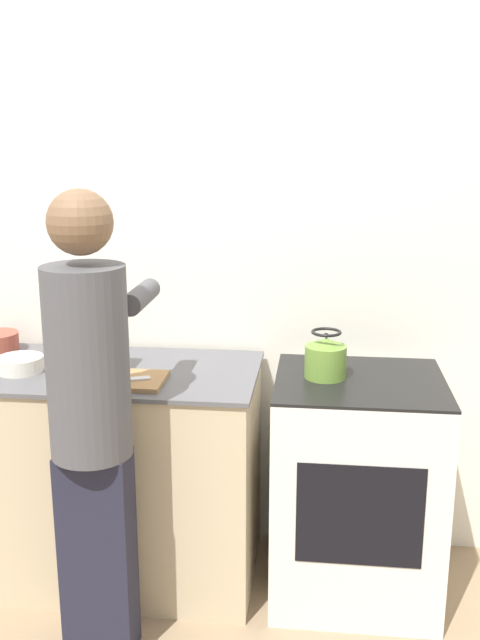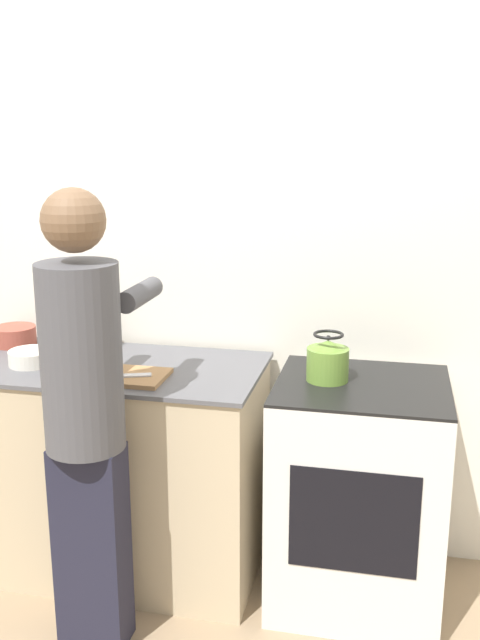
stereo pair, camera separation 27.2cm
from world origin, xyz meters
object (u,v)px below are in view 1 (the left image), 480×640
cutting_board (122,380)px  knife (125,379)px  kettle (326,358)px  person (91,411)px  canister_jar (79,336)px  oven (356,487)px  bowl_prep (20,364)px

cutting_board → knife: 0.04m
kettle → cutting_board: bearing=-169.0°
person → canister_jar: (-0.28, 0.70, 0.06)m
cutting_board → kettle: bearing=11.0°
cutting_board → canister_jar: canister_jar is taller
oven → knife: 1.05m
person → kettle: (0.80, 0.50, 0.07)m
cutting_board → bowl_prep: bowl_prep is taller
oven → kettle: bearing=175.7°
cutting_board → knife: (0.02, -0.03, 0.01)m
canister_jar → cutting_board: bearing=-50.5°
knife → bowl_prep: 0.48m
person → cutting_board: size_ratio=5.07×
knife → cutting_board: bearing=107.7°
oven → bowl_prep: bowl_prep is taller
kettle → canister_jar: 1.10m
kettle → person: bearing=-148.3°
person → knife: person is taller
knife → canister_jar: bearing=109.4°
kettle → canister_jar: bearing=169.5°
cutting_board → canister_jar: bearing=129.5°
oven → kettle: kettle is taller
person → canister_jar: person is taller
canister_jar → person: bearing=-68.0°
bowl_prep → oven: bearing=2.6°
bowl_prep → knife: bearing=-13.0°
bowl_prep → canister_jar: 0.32m
person → cutting_board: 0.34m
knife → kettle: size_ratio=0.95×
cutting_board → canister_jar: (-0.29, 0.35, 0.07)m
knife → oven: bearing=-9.4°
person → cutting_board: bearing=88.2°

